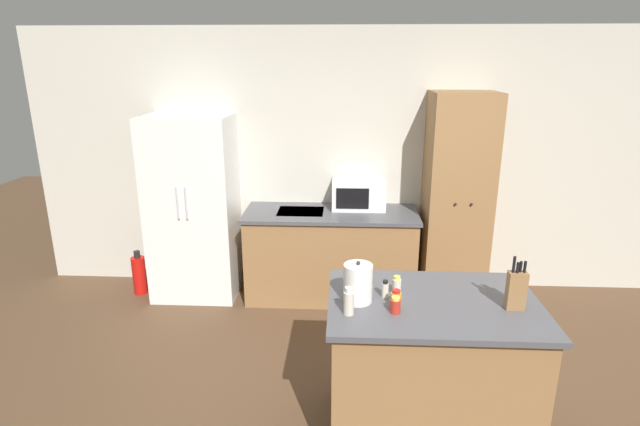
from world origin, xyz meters
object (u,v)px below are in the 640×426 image
(kettle, at_px, (358,283))
(fire_extinguisher, at_px, (139,275))
(knife_block, at_px, (516,289))
(spice_bottle_amber_oil, at_px, (395,305))
(spice_bottle_pale_salt, at_px, (397,286))
(spice_bottle_short_red, at_px, (385,289))
(microwave, at_px, (359,194))
(refrigerator, at_px, (193,208))
(spice_bottle_green_herb, at_px, (349,302))
(spice_bottle_tall_dark, at_px, (396,298))
(pantry_cabinet, at_px, (456,200))

(kettle, xyz_separation_m, fire_extinguisher, (-2.15, 1.90, -0.85))
(knife_block, relative_size, fire_extinguisher, 0.69)
(spice_bottle_amber_oil, distance_m, kettle, 0.25)
(spice_bottle_pale_salt, relative_size, fire_extinguisher, 0.25)
(knife_block, bearing_deg, spice_bottle_short_red, 171.89)
(microwave, bearing_deg, knife_block, -68.75)
(refrigerator, bearing_deg, spice_bottle_green_herb, -54.63)
(knife_block, bearing_deg, fire_extinguisher, 147.32)
(spice_bottle_short_red, bearing_deg, kettle, -161.47)
(spice_bottle_green_herb, relative_size, kettle, 0.64)
(kettle, distance_m, fire_extinguisher, 3.00)
(spice_bottle_short_red, bearing_deg, fire_extinguisher, 141.45)
(refrigerator, height_order, spice_bottle_short_red, refrigerator)
(spice_bottle_green_herb, xyz_separation_m, spice_bottle_pale_salt, (0.29, 0.27, -0.02))
(spice_bottle_tall_dark, height_order, spice_bottle_green_herb, spice_bottle_green_herb)
(pantry_cabinet, relative_size, kettle, 8.00)
(refrigerator, xyz_separation_m, spice_bottle_pale_salt, (1.80, -1.86, 0.10))
(knife_block, height_order, spice_bottle_amber_oil, knife_block)
(microwave, distance_m, kettle, 2.10)
(spice_bottle_amber_oil, height_order, kettle, kettle)
(spice_bottle_tall_dark, xyz_separation_m, spice_bottle_green_herb, (-0.27, -0.11, 0.03))
(spice_bottle_tall_dark, xyz_separation_m, fire_extinguisher, (-2.37, 1.95, -0.79))
(refrigerator, relative_size, fire_extinguisher, 3.92)
(refrigerator, bearing_deg, kettle, -51.53)
(spice_bottle_pale_salt, xyz_separation_m, kettle, (-0.24, -0.11, 0.06))
(refrigerator, bearing_deg, microwave, 4.54)
(spice_bottle_pale_salt, bearing_deg, spice_bottle_tall_dark, -96.73)
(spice_bottle_amber_oil, xyz_separation_m, kettle, (-0.21, 0.13, 0.07))
(spice_bottle_short_red, distance_m, spice_bottle_pale_salt, 0.09)
(spice_bottle_green_herb, bearing_deg, spice_bottle_amber_oil, 7.10)
(knife_block, distance_m, spice_bottle_tall_dark, 0.67)
(spice_bottle_green_herb, relative_size, fire_extinguisher, 0.35)
(spice_bottle_amber_oil, xyz_separation_m, spice_bottle_pale_salt, (0.03, 0.24, 0.01))
(knife_block, bearing_deg, spice_bottle_green_herb, -173.20)
(knife_block, relative_size, spice_bottle_green_herb, 1.97)
(spice_bottle_short_red, height_order, kettle, kettle)
(spice_bottle_amber_oil, height_order, spice_bottle_green_herb, spice_bottle_green_herb)
(spice_bottle_amber_oil, bearing_deg, pantry_cabinet, 69.95)
(microwave, distance_m, spice_bottle_pale_salt, 2.00)
(knife_block, relative_size, spice_bottle_amber_oil, 3.36)
(spice_bottle_amber_oil, bearing_deg, spice_bottle_short_red, 103.25)
(knife_block, relative_size, spice_bottle_tall_dark, 3.23)
(microwave, xyz_separation_m, spice_bottle_amber_oil, (0.15, -2.22, -0.04))
(kettle, bearing_deg, knife_block, -3.10)
(spice_bottle_short_red, relative_size, fire_extinguisher, 0.24)
(refrigerator, distance_m, pantry_cabinet, 2.55)
(spice_bottle_short_red, relative_size, spice_bottle_green_herb, 0.68)
(refrigerator, distance_m, spice_bottle_pale_salt, 2.59)
(refrigerator, xyz_separation_m, kettle, (1.56, -1.97, 0.16))
(refrigerator, relative_size, spice_bottle_pale_salt, 15.74)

